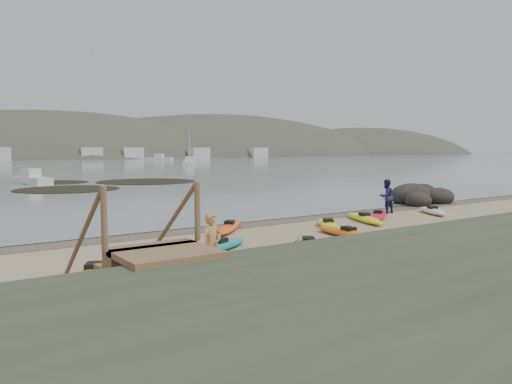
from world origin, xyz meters
TOP-DOWN VIEW (x-y plane):
  - ground at (0.00, 0.00)m, footprint 600.00×600.00m
  - wet_sand at (0.00, -0.30)m, footprint 60.00×60.00m
  - stairs at (-11.00, -11.62)m, footprint 1.50×2.70m
  - kayaks at (-0.92, -4.86)m, footprint 22.11×9.74m
  - person_west at (-7.18, -8.07)m, footprint 0.76×0.58m
  - person_east at (7.91, -1.55)m, footprint 0.97×0.77m
  - rock_cluster at (14.15, 0.82)m, footprint 5.09×3.71m
  - kelp_mats at (2.22, 30.25)m, footprint 19.85×18.00m
  - moored_boats at (1.13, 82.19)m, footprint 96.77×91.40m
  - far_hills at (39.38, 193.97)m, footprint 550.00×135.00m

SIDE VIEW (x-z plane):
  - far_hills at x=39.38m, z-range -55.93..24.07m
  - ground at x=0.00m, z-range 0.00..0.00m
  - wet_sand at x=0.00m, z-range 0.00..0.00m
  - kelp_mats at x=2.22m, z-range 0.01..0.05m
  - kayaks at x=-0.92m, z-range 0.00..0.34m
  - rock_cluster at x=14.15m, z-range -0.59..1.03m
  - moored_boats at x=1.13m, z-range -0.07..1.16m
  - person_west at x=-7.18m, z-range 0.00..1.85m
  - person_east at x=7.91m, z-range 0.00..1.94m
  - stairs at x=-11.00m, z-range 0.00..2.10m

